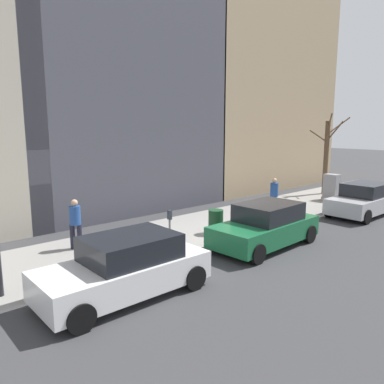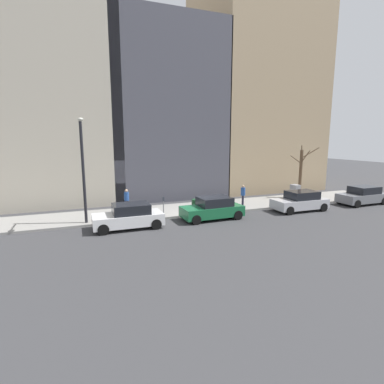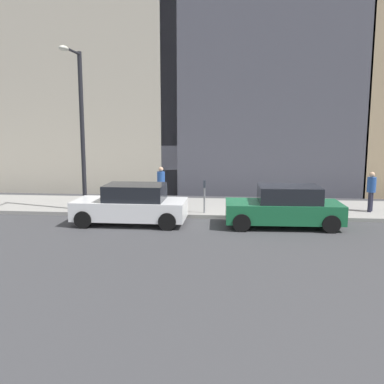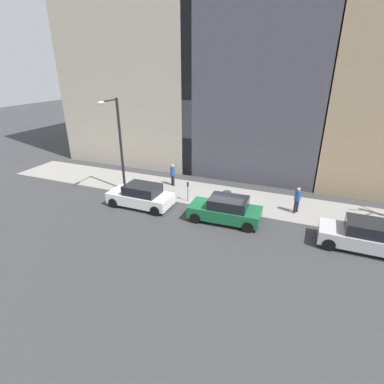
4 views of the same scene
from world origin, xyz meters
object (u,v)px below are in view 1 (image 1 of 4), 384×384
at_px(bare_tree, 326,155).
at_px(office_tower_left, 223,17).
at_px(parking_meter, 170,226).
at_px(parked_car_green, 266,226).
at_px(utility_box, 331,187).
at_px(pedestrian_near_meter, 274,194).
at_px(pedestrian_midblock, 75,221).
at_px(trash_bin, 216,222).
at_px(parked_car_white, 126,267).
at_px(office_block_center, 88,55).
at_px(parked_car_silver, 364,200).

height_order(bare_tree, office_tower_left, office_tower_left).
bearing_deg(parking_meter, parked_car_green, -115.99).
bearing_deg(utility_box, office_tower_left, -9.53).
relative_size(utility_box, bare_tree, 0.30).
bearing_deg(pedestrian_near_meter, pedestrian_midblock, 110.03).
bearing_deg(office_tower_left, bare_tree, 179.39).
bearing_deg(parked_car_green, trash_bin, 12.45).
bearing_deg(parked_car_green, office_tower_left, -42.43).
relative_size(parked_car_green, office_tower_left, 0.18).
xyz_separation_m(utility_box, pedestrian_near_meter, (0.11, 5.07, 0.24)).
xyz_separation_m(parked_car_white, office_block_center, (11.92, -5.24, 7.21)).
height_order(utility_box, office_block_center, office_block_center).
xyz_separation_m(parked_car_white, bare_tree, (3.76, -16.18, 1.73)).
xyz_separation_m(bare_tree, pedestrian_near_meter, (-1.18, 6.66, -1.38)).
distance_m(parked_car_white, trash_bin, 5.61).
relative_size(utility_box, trash_bin, 1.59).
bearing_deg(bare_tree, office_block_center, 53.26).
distance_m(parking_meter, pedestrian_near_meter, 6.94).
distance_m(utility_box, pedestrian_midblock, 14.18).
distance_m(parked_car_green, pedestrian_midblock, 6.44).
relative_size(utility_box, office_block_center, 0.09).
height_order(pedestrian_near_meter, office_block_center, office_block_center).
bearing_deg(pedestrian_midblock, parking_meter, 176.81).
bearing_deg(office_tower_left, trash_bin, 133.43).
xyz_separation_m(parked_car_green, parked_car_white, (-0.13, 5.71, 0.00)).
bearing_deg(pedestrian_midblock, parked_car_silver, -154.89).
relative_size(parking_meter, office_block_center, 0.09).
bearing_deg(pedestrian_near_meter, office_block_center, 52.55).
distance_m(parked_car_white, utility_box, 14.79).
height_order(bare_tree, pedestrian_midblock, bare_tree).
bearing_deg(bare_tree, pedestrian_midblock, 89.69).
height_order(parking_meter, office_tower_left, office_tower_left).
distance_m(parked_car_green, bare_tree, 11.21).
xyz_separation_m(utility_box, bare_tree, (1.28, -1.60, 1.62)).
bearing_deg(office_tower_left, parked_car_silver, 165.40).
xyz_separation_m(bare_tree, pedestrian_midblock, (0.09, 15.71, -1.38)).
bearing_deg(pedestrian_midblock, pedestrian_near_meter, -145.62).
height_order(parked_car_silver, pedestrian_midblock, pedestrian_midblock).
bearing_deg(parking_meter, parked_car_white, 121.56).
height_order(parked_car_white, office_block_center, office_block_center).
xyz_separation_m(trash_bin, pedestrian_midblock, (1.77, 4.74, 0.49)).
height_order(bare_tree, trash_bin, bare_tree).
distance_m(trash_bin, pedestrian_midblock, 5.09).
bearing_deg(utility_box, parking_meter, 94.07).
bearing_deg(bare_tree, trash_bin, 98.73).
height_order(parked_car_green, trash_bin, parked_car_green).
relative_size(parked_car_silver, parked_car_white, 1.00).
bearing_deg(office_tower_left, pedestrian_midblock, 118.84).
height_order(utility_box, pedestrian_near_meter, pedestrian_near_meter).
xyz_separation_m(bare_tree, trash_bin, (-1.68, 10.97, -1.87)).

